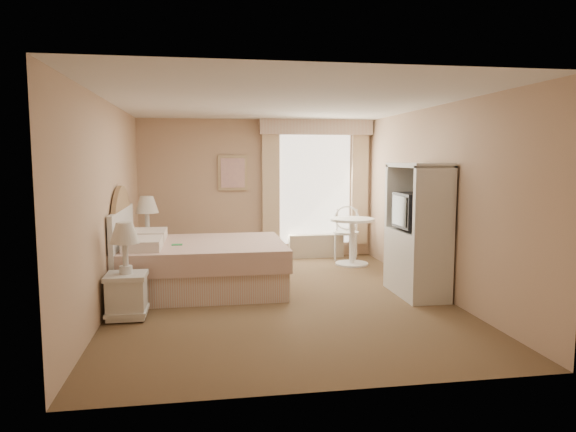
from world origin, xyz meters
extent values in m
cube|color=brown|center=(0.00, 0.00, 0.00)|extent=(4.20, 5.50, 0.01)
cube|color=silver|center=(0.00, 0.00, 2.50)|extent=(4.20, 5.50, 0.01)
cube|color=tan|center=(0.00, 2.75, 1.25)|extent=(4.20, 0.01, 2.50)
cube|color=tan|center=(0.00, -2.75, 1.25)|extent=(4.20, 0.01, 2.50)
cube|color=tan|center=(-2.10, 0.00, 1.25)|extent=(0.01, 5.50, 2.50)
cube|color=tan|center=(2.10, 0.00, 1.25)|extent=(0.01, 5.50, 2.50)
cube|color=white|center=(1.05, 2.72, 1.25)|extent=(1.30, 0.02, 2.00)
cube|color=beige|center=(0.22, 2.67, 1.25)|extent=(0.30, 0.08, 2.05)
cube|color=beige|center=(1.88, 2.67, 1.25)|extent=(0.30, 0.08, 2.05)
cube|color=tan|center=(1.05, 2.63, 2.37)|extent=(2.05, 0.20, 0.28)
cube|color=beige|center=(1.05, 2.63, 0.21)|extent=(1.00, 0.22, 0.42)
cube|color=tan|center=(-0.45, 2.72, 1.55)|extent=(0.52, 0.03, 0.62)
cube|color=beige|center=(-0.45, 2.70, 1.55)|extent=(0.42, 0.02, 0.52)
cube|color=tan|center=(-1.00, 0.57, 0.19)|extent=(2.17, 1.65, 0.37)
cube|color=beige|center=(-1.00, 0.57, 0.52)|extent=(2.23, 1.71, 0.29)
cube|color=silver|center=(-1.74, 0.18, 0.72)|extent=(0.46, 0.64, 0.14)
cube|color=silver|center=(-1.74, 0.96, 0.72)|extent=(0.46, 0.64, 0.14)
cube|color=green|center=(-1.33, 0.42, 0.67)|extent=(0.14, 0.10, 0.01)
cube|color=silver|center=(-2.05, 0.57, 0.57)|extent=(0.06, 1.76, 1.14)
cylinder|color=#987251|center=(-2.05, 0.57, 0.67)|extent=(0.05, 1.55, 1.55)
cube|color=silver|center=(-1.84, -0.60, 0.24)|extent=(0.41, 0.41, 0.45)
cube|color=silver|center=(-1.84, -0.60, 0.49)|extent=(0.45, 0.45, 0.05)
cube|color=silver|center=(-1.84, -0.60, 0.09)|extent=(0.45, 0.45, 0.04)
cylinder|color=silver|center=(-1.84, -0.60, 0.56)|extent=(0.14, 0.14, 0.09)
cylinder|color=silver|center=(-1.84, -0.60, 0.74)|extent=(0.06, 0.06, 0.36)
cone|color=beige|center=(-1.84, -0.60, 0.98)|extent=(0.32, 0.32, 0.23)
cube|color=silver|center=(-1.84, 1.70, 0.27)|extent=(0.46, 0.46, 0.50)
cube|color=silver|center=(-1.84, 1.70, 0.55)|extent=(0.50, 0.50, 0.06)
cube|color=silver|center=(-1.84, 1.70, 0.10)|extent=(0.50, 0.50, 0.05)
cylinder|color=silver|center=(-1.84, 1.70, 0.63)|extent=(0.16, 0.16, 0.10)
cylinder|color=silver|center=(-1.84, 1.70, 0.83)|extent=(0.07, 0.07, 0.40)
cone|color=beige|center=(-1.84, 1.70, 1.10)|extent=(0.36, 0.36, 0.26)
cylinder|color=silver|center=(1.51, 1.87, 0.02)|extent=(0.56, 0.56, 0.03)
cylinder|color=silver|center=(1.51, 1.87, 0.40)|extent=(0.09, 0.09, 0.75)
cylinder|color=silver|center=(1.51, 1.87, 0.78)|extent=(0.75, 0.75, 0.04)
cylinder|color=silver|center=(1.32, 2.27, 0.23)|extent=(0.03, 0.03, 0.47)
cylinder|color=silver|center=(1.66, 2.15, 0.23)|extent=(0.03, 0.03, 0.47)
cylinder|color=silver|center=(1.44, 2.60, 0.23)|extent=(0.03, 0.03, 0.47)
cylinder|color=silver|center=(1.78, 2.48, 0.23)|extent=(0.03, 0.03, 0.47)
cylinder|color=silver|center=(1.55, 2.38, 0.48)|extent=(0.59, 0.59, 0.04)
torus|color=silver|center=(1.60, 2.51, 0.73)|extent=(0.46, 0.26, 0.45)
cylinder|color=silver|center=(1.44, 2.60, 0.68)|extent=(0.03, 0.03, 0.42)
cylinder|color=silver|center=(1.78, 2.48, 0.68)|extent=(0.03, 0.03, 0.42)
cube|color=silver|center=(1.81, -0.14, 0.43)|extent=(0.53, 1.05, 0.86)
cube|color=silver|center=(1.81, -0.63, 1.29)|extent=(0.53, 0.08, 0.86)
cube|color=silver|center=(1.81, 0.34, 1.29)|extent=(0.53, 0.08, 0.86)
cube|color=silver|center=(1.81, -0.14, 1.72)|extent=(0.53, 1.05, 0.06)
cube|color=silver|center=(2.05, -0.14, 1.29)|extent=(0.04, 1.05, 0.86)
cube|color=black|center=(1.79, -0.14, 1.13)|extent=(0.46, 0.57, 0.46)
cube|color=black|center=(1.56, -0.14, 1.13)|extent=(0.02, 0.48, 0.38)
camera|label=1|loc=(-0.95, -6.47, 1.80)|focal=32.00mm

